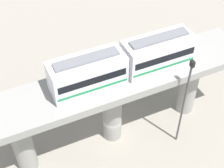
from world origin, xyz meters
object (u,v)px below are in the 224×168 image
signal_post (184,101)px  tree_near_viaduct (142,57)px  parked_car_black (13,102)px  parked_car_red (100,86)px  train (124,62)px

signal_post → tree_near_viaduct: bearing=-4.8°
parked_car_black → tree_near_viaduct: size_ratio=0.78×
parked_car_black → parked_car_red: (-1.70, -10.12, 0.00)m
parked_car_red → tree_near_viaduct: (-0.52, -5.21, 3.13)m
train → parked_car_red: size_ratio=3.05×
train → signal_post: (-3.40, -4.77, -3.78)m
train → parked_car_red: 11.21m
parked_car_black → signal_post: signal_post is taller
tree_near_viaduct → parked_car_black: bearing=81.7°
parked_car_black → signal_post: (-11.85, -14.52, 5.16)m
parked_car_black → signal_post: 19.44m
parked_car_red → signal_post: size_ratio=0.41×
parked_car_red → signal_post: signal_post is taller
parked_car_red → signal_post: (-10.15, -4.40, 5.16)m
train → parked_car_black: bearing=49.1°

